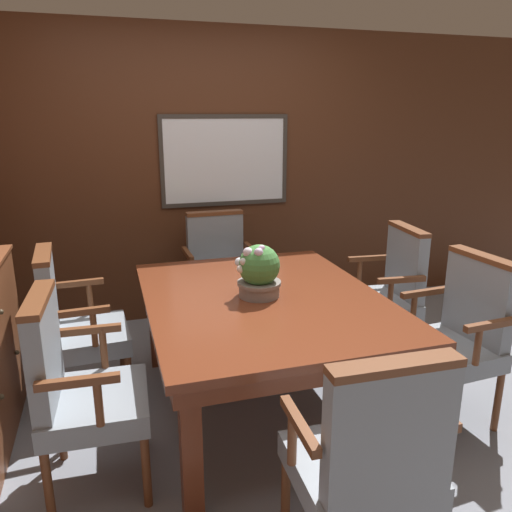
{
  "coord_description": "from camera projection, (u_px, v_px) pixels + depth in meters",
  "views": [
    {
      "loc": [
        -0.82,
        -2.46,
        1.74
      ],
      "look_at": [
        0.01,
        0.28,
        0.93
      ],
      "focal_mm": 35.0,
      "sensor_mm": 36.0,
      "label": 1
    }
  ],
  "objects": [
    {
      "name": "wall_back",
      "position": [
        204.0,
        177.0,
        4.28
      ],
      "size": [
        7.2,
        0.08,
        2.45
      ],
      "color": "#4C2816",
      "rests_on": "ground_plane"
    },
    {
      "name": "chair_head_near",
      "position": [
        369.0,
        457.0,
        1.82
      ],
      "size": [
        0.57,
        0.5,
        0.99
      ],
      "rotation": [
        0.0,
        0.0,
        3.11
      ],
      "color": "brown",
      "rests_on": "ground_plane"
    },
    {
      "name": "ground_plane",
      "position": [
        268.0,
        419.0,
        2.97
      ],
      "size": [
        14.0,
        14.0,
        0.0
      ],
      "primitive_type": "plane",
      "color": "gray"
    },
    {
      "name": "chair_left_near",
      "position": [
        77.0,
        385.0,
        2.31
      ],
      "size": [
        0.5,
        0.57,
        0.99
      ],
      "rotation": [
        0.0,
        0.0,
        1.52
      ],
      "color": "brown",
      "rests_on": "ground_plane"
    },
    {
      "name": "dining_table",
      "position": [
        263.0,
        310.0,
        2.92
      ],
      "size": [
        1.34,
        1.69,
        0.73
      ],
      "color": "maroon",
      "rests_on": "ground_plane"
    },
    {
      "name": "chair_right_far",
      "position": [
        388.0,
        289.0,
        3.58
      ],
      "size": [
        0.53,
        0.59,
        0.99
      ],
      "rotation": [
        0.0,
        0.0,
        -1.67
      ],
      "color": "brown",
      "rests_on": "ground_plane"
    },
    {
      "name": "chair_left_far",
      "position": [
        73.0,
        322.0,
        3.01
      ],
      "size": [
        0.51,
        0.58,
        0.99
      ],
      "rotation": [
        0.0,
        0.0,
        1.63
      ],
      "color": "brown",
      "rests_on": "ground_plane"
    },
    {
      "name": "potted_plant",
      "position": [
        259.0,
        272.0,
        2.85
      ],
      "size": [
        0.26,
        0.25,
        0.31
      ],
      "color": "gray",
      "rests_on": "dining_table"
    },
    {
      "name": "chair_head_far",
      "position": [
        219.0,
        268.0,
        4.05
      ],
      "size": [
        0.56,
        0.49,
        0.99
      ],
      "rotation": [
        0.0,
        0.0,
        0.02
      ],
      "color": "brown",
      "rests_on": "ground_plane"
    },
    {
      "name": "chair_right_near",
      "position": [
        458.0,
        332.0,
        2.87
      ],
      "size": [
        0.51,
        0.58,
        0.99
      ],
      "rotation": [
        0.0,
        0.0,
        -1.5
      ],
      "color": "brown",
      "rests_on": "ground_plane"
    }
  ]
}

